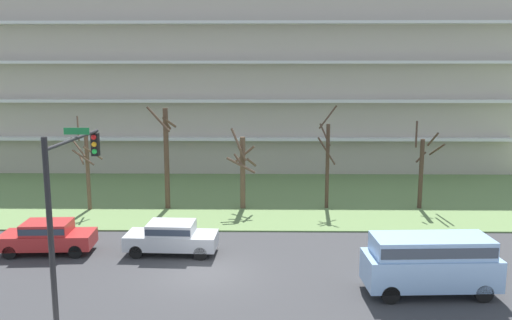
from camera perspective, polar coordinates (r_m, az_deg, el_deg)
The scene contains 12 objects.
ground at distance 24.07m, azimuth -5.43°, elevation -11.98°, with size 160.00×160.00×0.00m, color #38383A.
grass_lawn_strip at distance 37.37m, azimuth -3.12°, elevation -3.96°, with size 80.00×16.00×0.08m, color #66844C.
apartment_building at distance 49.53m, azimuth -2.16°, elevation 8.56°, with size 48.16×11.43×15.71m.
tree_far_left at distance 34.86m, azimuth -17.67°, elevation -0.69°, with size 1.89×1.72×6.01m.
tree_left at distance 33.90m, azimuth -9.61°, elevation 0.50°, with size 1.78×1.30×6.63m.
tree_center at distance 33.58m, azimuth -1.44°, elevation -0.95°, with size 1.88×1.83×5.23m.
tree_right at distance 33.94m, azimuth 7.66°, elevation -0.18°, with size 1.32×1.34×6.63m.
tree_far_right at distance 35.27m, azimuth 17.44°, elevation -0.80°, with size 1.72×1.98×5.65m.
sedan_red_near_left at distance 28.04m, azimuth -21.46°, elevation -7.57°, with size 4.49×2.04×1.57m.
van_blue_center_left at distance 22.57m, azimuth 18.21°, elevation -10.16°, with size 5.29×2.25×2.36m.
sedan_silver_center_right at distance 26.37m, azimuth -9.06°, elevation -8.08°, with size 4.48×2.01×1.57m.
traffic_signal_mast at distance 18.94m, azimuth -19.51°, elevation -3.69°, with size 0.90×5.15×6.90m.
Camera 1 is at (2.55, -22.22, 8.91)m, focal length 37.27 mm.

